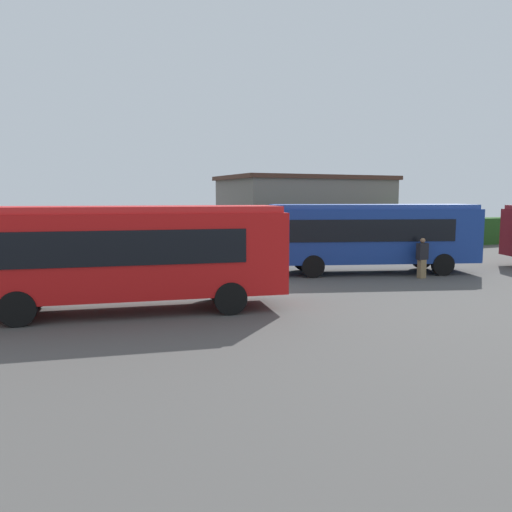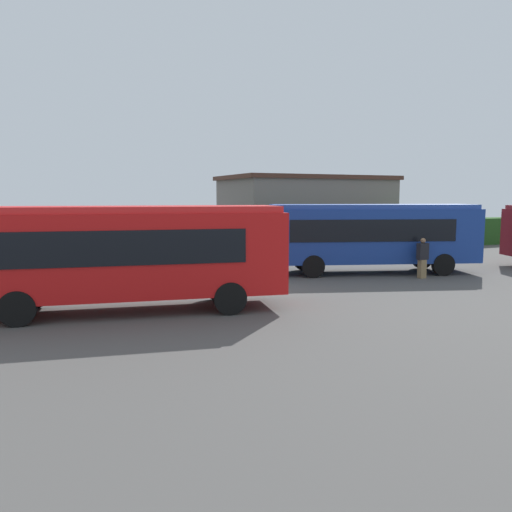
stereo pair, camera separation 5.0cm
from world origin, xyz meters
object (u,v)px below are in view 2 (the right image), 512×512
object	(u,v)px
bus_red	(128,252)
person_center	(154,265)
person_right	(422,257)
traffic_cone	(191,269)
bus_blue	(372,234)

from	to	relation	value
bus_red	person_center	distance (m)	3.83
person_center	person_right	distance (m)	11.44
bus_red	traffic_cone	bearing A→B (deg)	68.29
bus_red	person_center	size ratio (longest dim) A/B	5.43
person_right	traffic_cone	size ratio (longest dim) A/B	2.93
bus_red	person_right	size ratio (longest dim) A/B	5.61
bus_blue	person_center	world-z (taller)	bus_blue
person_right	traffic_cone	world-z (taller)	person_right
bus_red	bus_blue	size ratio (longest dim) A/B	1.00
bus_blue	person_right	distance (m)	2.59
bus_blue	person_center	distance (m)	10.21
person_center	bus_red	bearing A→B (deg)	-145.11
bus_blue	person_right	xyz separation A→B (m)	(1.11, -2.16, -0.91)
bus_red	traffic_cone	size ratio (longest dim) A/B	16.43
traffic_cone	bus_red	bearing A→B (deg)	-121.60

